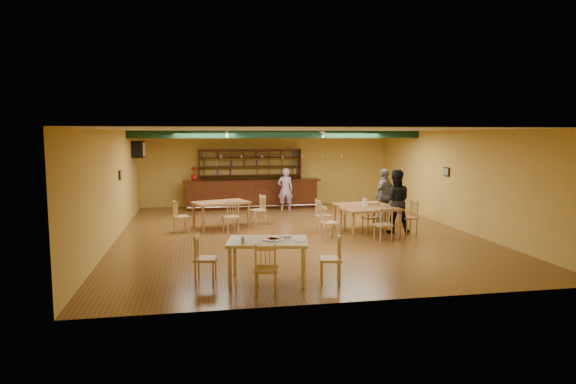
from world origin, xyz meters
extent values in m
plane|color=brown|center=(0.00, 0.00, 0.00)|extent=(12.00, 12.00, 0.00)
cube|color=black|center=(0.00, 2.80, 2.87)|extent=(10.00, 0.30, 0.25)
cube|color=silver|center=(-1.80, 3.40, 2.94)|extent=(0.05, 2.50, 0.05)
cube|color=silver|center=(1.40, 3.40, 2.94)|extent=(0.05, 2.50, 0.05)
cube|color=silver|center=(-4.80, 4.20, 2.35)|extent=(0.34, 0.70, 0.48)
cube|color=black|center=(-4.97, 1.00, 1.70)|extent=(0.04, 0.34, 0.28)
cube|color=black|center=(4.97, 0.50, 1.70)|extent=(0.04, 0.34, 0.28)
cube|color=black|center=(-0.69, 5.15, 0.56)|extent=(5.29, 0.85, 1.13)
cube|color=black|center=(-0.69, 5.78, 1.14)|extent=(4.09, 0.40, 2.28)
imported|color=#9F1B0E|center=(-2.89, 5.15, 1.38)|extent=(0.36, 0.36, 0.51)
cube|color=olive|center=(-2.08, 1.27, 0.41)|extent=(1.87, 1.47, 0.82)
cube|color=olive|center=(2.11, 0.41, 0.38)|extent=(1.63, 1.10, 0.76)
cube|color=olive|center=(2.02, -0.74, 0.40)|extent=(1.73, 1.19, 0.81)
cube|color=#CCBA88|center=(-1.44, -4.55, 0.41)|extent=(1.70, 1.27, 0.83)
cylinder|color=silver|center=(-1.33, -4.55, 0.84)|extent=(0.45, 0.45, 0.01)
cylinder|color=#EAE5C6|center=(-1.94, -4.72, 0.88)|extent=(0.09, 0.09, 0.11)
cube|color=white|center=(-1.06, -4.33, 0.84)|extent=(0.22, 0.17, 0.03)
cube|color=silver|center=(-1.17, -4.49, 0.85)|extent=(0.32, 0.25, 0.00)
cylinder|color=white|center=(-0.84, -4.77, 0.83)|extent=(0.26, 0.26, 0.01)
imported|color=#844BA4|center=(0.47, 4.33, 0.81)|extent=(0.60, 0.40, 1.61)
imported|color=black|center=(2.91, -0.39, 0.93)|extent=(1.06, 0.92, 1.85)
imported|color=slate|center=(3.22, 1.26, 0.88)|extent=(1.08, 0.97, 1.76)
camera|label=1|loc=(-2.76, -13.93, 2.88)|focal=30.91mm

